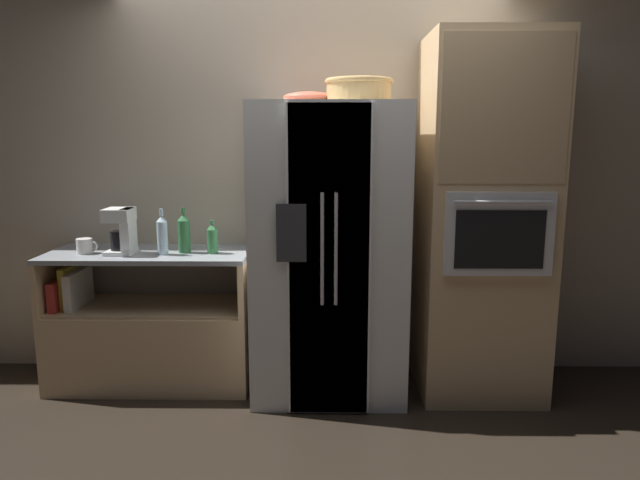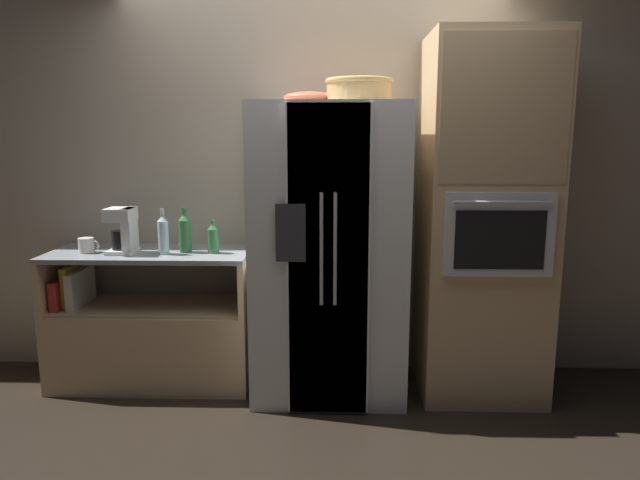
{
  "view_description": "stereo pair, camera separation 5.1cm",
  "coord_description": "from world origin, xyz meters",
  "px_view_note": "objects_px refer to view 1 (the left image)",
  "views": [
    {
      "loc": [
        0.1,
        -3.41,
        1.61
      ],
      "look_at": [
        0.05,
        -0.03,
        0.99
      ],
      "focal_mm": 32.0,
      "sensor_mm": 36.0,
      "label": 1
    },
    {
      "loc": [
        0.15,
        -3.41,
        1.61
      ],
      "look_at": [
        0.05,
        -0.03,
        0.99
      ],
      "focal_mm": 32.0,
      "sensor_mm": 36.0,
      "label": 2
    }
  ],
  "objects_px": {
    "bottle_short": "(212,238)",
    "coffee_maker": "(123,229)",
    "refrigerator": "(329,252)",
    "wicker_basket": "(359,90)",
    "bottle_tall": "(184,233)",
    "wall_oven": "(482,220)",
    "bottle_wide": "(162,235)",
    "fruit_bowl": "(309,98)",
    "mug": "(85,246)"
  },
  "relations": [
    {
      "from": "refrigerator",
      "to": "bottle_wide",
      "type": "height_order",
      "value": "refrigerator"
    },
    {
      "from": "bottle_short",
      "to": "bottle_wide",
      "type": "height_order",
      "value": "bottle_wide"
    },
    {
      "from": "refrigerator",
      "to": "coffee_maker",
      "type": "height_order",
      "value": "refrigerator"
    },
    {
      "from": "fruit_bowl",
      "to": "bottle_tall",
      "type": "relative_size",
      "value": 1.08
    },
    {
      "from": "refrigerator",
      "to": "bottle_tall",
      "type": "relative_size",
      "value": 6.33
    },
    {
      "from": "coffee_maker",
      "to": "bottle_tall",
      "type": "bearing_deg",
      "value": 6.67
    },
    {
      "from": "refrigerator",
      "to": "bottle_wide",
      "type": "distance_m",
      "value": 1.04
    },
    {
      "from": "refrigerator",
      "to": "bottle_short",
      "type": "height_order",
      "value": "refrigerator"
    },
    {
      "from": "wicker_basket",
      "to": "bottle_short",
      "type": "relative_size",
      "value": 1.92
    },
    {
      "from": "refrigerator",
      "to": "fruit_bowl",
      "type": "distance_m",
      "value": 0.95
    },
    {
      "from": "bottle_wide",
      "to": "refrigerator",
      "type": "bearing_deg",
      "value": -0.41
    },
    {
      "from": "bottle_short",
      "to": "mug",
      "type": "height_order",
      "value": "bottle_short"
    },
    {
      "from": "refrigerator",
      "to": "wicker_basket",
      "type": "xyz_separation_m",
      "value": [
        0.17,
        -0.0,
        0.98
      ]
    },
    {
      "from": "bottle_short",
      "to": "mug",
      "type": "distance_m",
      "value": 0.81
    },
    {
      "from": "refrigerator",
      "to": "fruit_bowl",
      "type": "xyz_separation_m",
      "value": [
        -0.13,
        0.07,
        0.94
      ]
    },
    {
      "from": "wicker_basket",
      "to": "fruit_bowl",
      "type": "bearing_deg",
      "value": 166.35
    },
    {
      "from": "mug",
      "to": "refrigerator",
      "type": "bearing_deg",
      "value": -1.29
    },
    {
      "from": "wicker_basket",
      "to": "mug",
      "type": "relative_size",
      "value": 3.06
    },
    {
      "from": "refrigerator",
      "to": "bottle_wide",
      "type": "xyz_separation_m",
      "value": [
        -1.04,
        0.01,
        0.1
      ]
    },
    {
      "from": "bottle_short",
      "to": "coffee_maker",
      "type": "distance_m",
      "value": 0.56
    },
    {
      "from": "wall_oven",
      "to": "bottle_short",
      "type": "bearing_deg",
      "value": 179.21
    },
    {
      "from": "bottle_tall",
      "to": "bottle_short",
      "type": "height_order",
      "value": "bottle_tall"
    },
    {
      "from": "refrigerator",
      "to": "bottle_tall",
      "type": "bearing_deg",
      "value": 175.48
    },
    {
      "from": "wall_oven",
      "to": "coffee_maker",
      "type": "height_order",
      "value": "wall_oven"
    },
    {
      "from": "bottle_tall",
      "to": "bottle_wide",
      "type": "relative_size",
      "value": 0.99
    },
    {
      "from": "wicker_basket",
      "to": "fruit_bowl",
      "type": "xyz_separation_m",
      "value": [
        -0.3,
        0.07,
        -0.04
      ]
    },
    {
      "from": "refrigerator",
      "to": "fruit_bowl",
      "type": "relative_size",
      "value": 5.83
    },
    {
      "from": "bottle_wide",
      "to": "mug",
      "type": "relative_size",
      "value": 2.19
    },
    {
      "from": "wall_oven",
      "to": "bottle_tall",
      "type": "xyz_separation_m",
      "value": [
        -1.87,
        0.05,
        -0.1
      ]
    },
    {
      "from": "bottle_wide",
      "to": "mug",
      "type": "distance_m",
      "value": 0.51
    },
    {
      "from": "bottle_short",
      "to": "bottle_wide",
      "type": "relative_size",
      "value": 0.73
    },
    {
      "from": "fruit_bowl",
      "to": "wicker_basket",
      "type": "bearing_deg",
      "value": -13.65
    },
    {
      "from": "mug",
      "to": "fruit_bowl",
      "type": "bearing_deg",
      "value": 1.53
    },
    {
      "from": "wicker_basket",
      "to": "bottle_tall",
      "type": "bearing_deg",
      "value": 176.19
    },
    {
      "from": "wicker_basket",
      "to": "bottle_tall",
      "type": "height_order",
      "value": "wicker_basket"
    },
    {
      "from": "wall_oven",
      "to": "fruit_bowl",
      "type": "height_order",
      "value": "wall_oven"
    },
    {
      "from": "wall_oven",
      "to": "bottle_short",
      "type": "height_order",
      "value": "wall_oven"
    },
    {
      "from": "wall_oven",
      "to": "coffee_maker",
      "type": "bearing_deg",
      "value": 179.94
    },
    {
      "from": "fruit_bowl",
      "to": "coffee_maker",
      "type": "xyz_separation_m",
      "value": [
        -1.17,
        -0.04,
        -0.8
      ]
    },
    {
      "from": "coffee_maker",
      "to": "bottle_wide",
      "type": "bearing_deg",
      "value": -4.79
    },
    {
      "from": "bottle_tall",
      "to": "mug",
      "type": "distance_m",
      "value": 0.63
    },
    {
      "from": "refrigerator",
      "to": "fruit_bowl",
      "type": "bearing_deg",
      "value": 149.86
    },
    {
      "from": "wall_oven",
      "to": "bottle_wide",
      "type": "xyz_separation_m",
      "value": [
        -1.99,
        -0.02,
        -0.1
      ]
    },
    {
      "from": "wall_oven",
      "to": "bottle_short",
      "type": "distance_m",
      "value": 1.69
    },
    {
      "from": "wall_oven",
      "to": "wicker_basket",
      "type": "relative_size",
      "value": 5.45
    },
    {
      "from": "fruit_bowl",
      "to": "coffee_maker",
      "type": "distance_m",
      "value": 1.42
    },
    {
      "from": "bottle_wide",
      "to": "coffee_maker",
      "type": "relative_size",
      "value": 1.0
    },
    {
      "from": "refrigerator",
      "to": "bottle_tall",
      "type": "distance_m",
      "value": 0.93
    },
    {
      "from": "coffee_maker",
      "to": "bottle_short",
      "type": "bearing_deg",
      "value": 2.16
    },
    {
      "from": "wall_oven",
      "to": "bottle_tall",
      "type": "height_order",
      "value": "wall_oven"
    }
  ]
}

